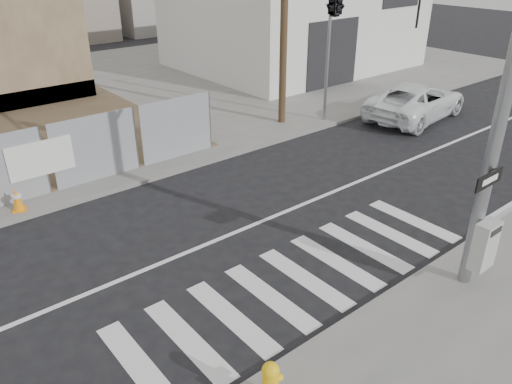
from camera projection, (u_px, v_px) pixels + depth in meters
ground at (236, 232)px, 12.65m from camera, size 100.00×100.00×0.00m
sidewalk_far at (47, 105)px, 22.30m from camera, size 50.00×20.00×0.12m
signal_pole at (384, 38)px, 10.50m from camera, size 0.96×5.87×7.00m
far_signal_pole at (329, 34)px, 18.79m from camera, size 0.16×0.20×5.60m
concrete_wall_right at (19, 29)px, 20.59m from camera, size 5.50×1.30×8.00m
auto_shop at (293, 21)px, 28.39m from camera, size 12.00×10.20×5.95m
fire_hydrant at (270, 382)px, 7.72m from camera, size 0.51×0.51×0.76m
suv at (416, 101)px, 20.53m from camera, size 5.49×3.05×1.45m
traffic_cone_c at (17, 199)px, 13.31m from camera, size 0.44×0.44×0.66m
traffic_cone_d at (36, 181)px, 14.35m from camera, size 0.42×0.42×0.65m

